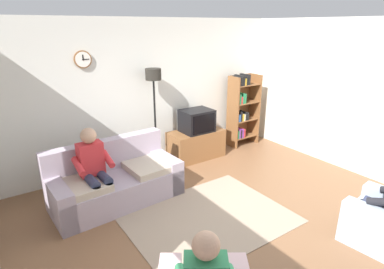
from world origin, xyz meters
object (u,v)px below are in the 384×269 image
couch (116,182)px  tv_stand (196,144)px  tv (197,121)px  floor_lamp (154,91)px  person_on_couch (94,167)px  bookshelf (241,109)px

couch → tv_stand: 2.09m
tv → floor_lamp: (-0.85, 0.12, 0.67)m
tv → person_on_couch: 2.42m
tv → bookshelf: 1.27m
bookshelf → couch: bearing=-166.9°
couch → bookshelf: bookshelf is taller
tv_stand → bookshelf: 1.38m
tv → couch: bearing=-161.6°
tv_stand → floor_lamp: (-0.85, 0.10, 1.17)m
couch → tv: tv is taller
tv_stand → person_on_couch: size_ratio=0.89×
tv → floor_lamp: 1.09m
tv → person_on_couch: size_ratio=0.48×
tv_stand → floor_lamp: size_ratio=0.59×
tv → person_on_couch: bearing=-161.5°
tv_stand → person_on_couch: bearing=-161.0°
floor_lamp → person_on_couch: (-1.44, -0.89, -0.75)m
person_on_couch → couch: bearing=18.8°
bookshelf → floor_lamp: floor_lamp is taller
couch → tv_stand: (1.97, 0.68, -0.03)m
floor_lamp → person_on_couch: size_ratio=1.49×
tv_stand → couch: bearing=-160.9°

